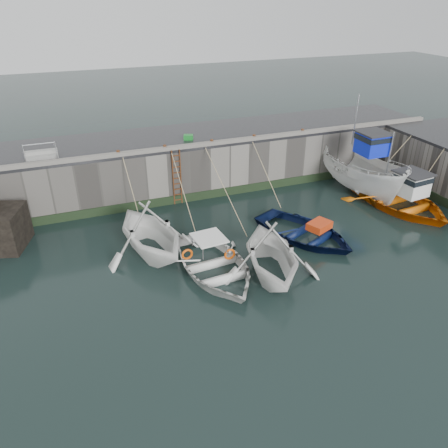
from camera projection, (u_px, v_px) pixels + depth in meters
name	position (u px, v px, depth m)	size (l,w,h in m)	color
ground	(293.00, 296.00, 17.54)	(120.00, 120.00, 0.00)	black
quay_back	(197.00, 160.00, 27.09)	(30.00, 5.00, 3.00)	slate
road_back	(196.00, 135.00, 26.34)	(30.00, 5.00, 0.16)	black
kerb_back	(209.00, 144.00, 24.32)	(30.00, 0.30, 0.20)	slate
algae_back	(211.00, 194.00, 25.60)	(30.00, 0.08, 0.50)	black
ladder	(177.00, 178.00, 24.29)	(0.51, 0.08, 3.20)	#3F1E0F
boat_near_white	(152.00, 252.00, 20.41)	(4.60, 5.33, 2.81)	white
boat_near_white_rope	(137.00, 219.00, 23.38)	(0.04, 3.43, 3.10)	tan
boat_near_blue	(214.00, 272.00, 19.02)	(4.02, 5.63, 1.17)	white
boat_near_blue_rope	(183.00, 222.00, 23.04)	(0.04, 5.43, 3.10)	tan
boat_near_blacktrim	(270.00, 274.00, 18.90)	(4.37, 5.07, 2.67)	silver
boat_near_blacktrim_rope	(225.00, 219.00, 23.32)	(0.04, 6.33, 3.10)	tan
boat_near_navy	(304.00, 237.00, 21.63)	(3.82, 5.35, 1.11)	#09153C
boat_near_navy_rope	(266.00, 203.00, 25.15)	(0.04, 4.42, 3.10)	tan
boat_far_white	(361.00, 172.00, 26.08)	(2.85, 7.49, 5.88)	white
boat_far_orange	(399.00, 200.00, 24.49)	(5.33, 6.97, 4.34)	orange
fish_crate	(188.00, 137.00, 25.25)	(0.53, 0.41, 0.27)	#157724
railing	(41.00, 154.00, 22.42)	(1.60, 1.05, 1.00)	#A5A8AD
bollard_a	(118.00, 153.00, 22.81)	(0.18, 0.18, 0.28)	#3F1E0F
bollard_b	(165.00, 147.00, 23.60)	(0.18, 0.18, 0.28)	#3F1E0F
bollard_c	(212.00, 142.00, 24.45)	(0.18, 0.18, 0.28)	#3F1E0F
bollard_d	(254.00, 137.00, 25.27)	(0.18, 0.18, 0.28)	#3F1E0F
bollard_e	(302.00, 131.00, 26.28)	(0.18, 0.18, 0.28)	#3F1E0F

